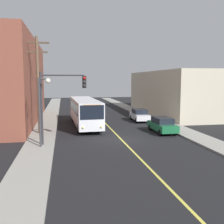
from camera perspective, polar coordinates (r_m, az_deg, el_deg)
name	(u,v)px	position (r m, az deg, el deg)	size (l,w,h in m)	color
ground_plane	(121,139)	(24.46, 2.02, -5.97)	(120.00, 120.00, 0.00)	black
sidewalk_left	(47,124)	(33.77, -13.87, -2.45)	(2.50, 90.00, 0.15)	gray
sidewalk_right	(158,120)	(35.93, 9.89, -1.80)	(2.50, 90.00, 0.15)	gray
lane_stripe_center	(99,117)	(39.01, -2.75, -1.12)	(0.16, 60.00, 0.01)	#D8CC4C
building_right_warehouse	(184,92)	(45.32, 15.30, 4.11)	(12.00, 23.21, 6.86)	beige
city_bus	(85,111)	(31.44, -5.91, 0.24)	(3.00, 12.23, 3.20)	silver
parked_car_green	(162,125)	(27.91, 10.85, -2.72)	(1.87, 4.43, 1.62)	#196038
parked_car_white	(140,115)	(35.28, 5.98, -0.63)	(1.96, 4.46, 1.62)	silver
utility_pole_near	(38,81)	(27.13, -15.74, 6.55)	(2.40, 0.28, 9.52)	brown
traffic_signal_left_corner	(60,94)	(22.01, -11.09, 3.79)	(3.75, 0.48, 6.00)	#2D2D33
street_lamp_left	(42,102)	(21.45, -14.86, 2.11)	(0.98, 0.40, 5.50)	#38383D
fire_hydrant	(161,119)	(33.58, 10.63, -1.54)	(0.44, 0.26, 0.84)	red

